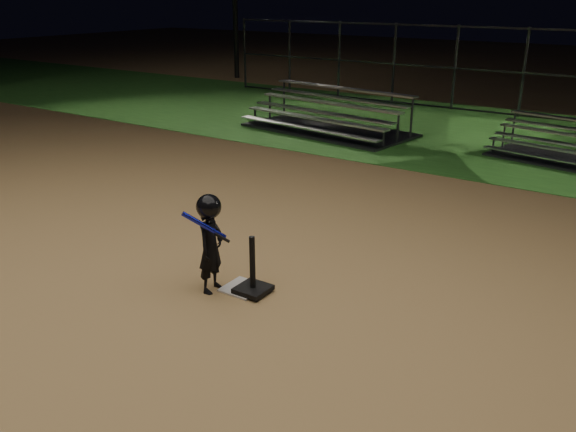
% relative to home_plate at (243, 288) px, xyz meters
% --- Properties ---
extents(ground, '(80.00, 80.00, 0.00)m').
position_rel_home_plate_xyz_m(ground, '(0.00, 0.00, -0.01)').
color(ground, '#AB834D').
rests_on(ground, ground).
extents(grass_strip, '(60.00, 8.00, 0.01)m').
position_rel_home_plate_xyz_m(grass_strip, '(0.00, 10.00, -0.01)').
color(grass_strip, '#28601F').
rests_on(grass_strip, ground).
extents(home_plate, '(0.45, 0.45, 0.02)m').
position_rel_home_plate_xyz_m(home_plate, '(0.00, 0.00, 0.00)').
color(home_plate, beige).
rests_on(home_plate, ground).
extents(batting_tee, '(0.38, 0.38, 0.72)m').
position_rel_home_plate_xyz_m(batting_tee, '(0.17, -0.01, 0.14)').
color(batting_tee, black).
rests_on(batting_tee, home_plate).
extents(child_batter, '(0.45, 0.56, 1.24)m').
position_rel_home_plate_xyz_m(child_batter, '(-0.29, -0.22, 0.64)').
color(child_batter, black).
rests_on(child_batter, ground).
extents(bleacher_left, '(4.60, 2.70, 1.07)m').
position_rel_home_plate_xyz_m(bleacher_left, '(-3.61, 8.20, 0.21)').
color(bleacher_left, silver).
rests_on(bleacher_left, ground).
extents(bleacher_right, '(3.65, 2.26, 0.83)m').
position_rel_home_plate_xyz_m(bleacher_right, '(2.30, 8.49, 0.16)').
color(bleacher_right, '#B8B8BD').
rests_on(bleacher_right, ground).
extents(backstop_fence, '(20.08, 0.08, 2.50)m').
position_rel_home_plate_xyz_m(backstop_fence, '(0.00, 13.00, 1.24)').
color(backstop_fence, '#38383D').
rests_on(backstop_fence, ground).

